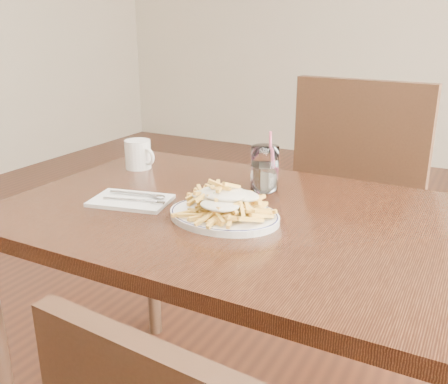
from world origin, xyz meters
The scene contains 8 objects.
table centered at (0.00, 0.00, 0.67)m, with size 1.20×0.80×0.75m.
chair_far centered at (0.15, 0.76, 0.58)m, with size 0.51×0.51×1.02m.
fries_plate centered at (-0.01, -0.07, 0.76)m, with size 0.34×0.32×0.02m.
loaded_fries centered at (-0.01, -0.07, 0.80)m, with size 0.26×0.23×0.07m.
napkin centered at (-0.28, -0.08, 0.76)m, with size 0.20×0.13×0.01m, color silver.
cutlery centered at (-0.28, -0.08, 0.76)m, with size 0.19×0.11×0.01m.
water_glass centered at (-0.01, 0.18, 0.81)m, with size 0.08×0.08×0.17m.
coffee_mug centered at (-0.46, 0.19, 0.80)m, with size 0.12×0.08×0.09m.
Camera 1 is at (0.53, -1.06, 1.21)m, focal length 40.00 mm.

